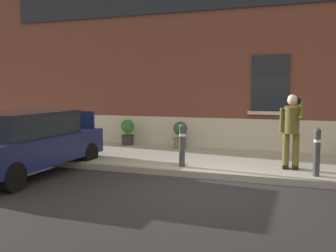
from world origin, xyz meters
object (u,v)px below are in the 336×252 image
at_px(person_on_phone, 291,127).
at_px(planter_charcoal, 128,131).
at_px(hatchback_car_navy, 28,141).
at_px(bollard_near_person, 317,150).
at_px(planter_olive, 180,134).
at_px(bollard_far_left, 182,143).

xyz_separation_m(person_on_phone, planter_charcoal, (-5.29, 2.28, -0.55)).
height_order(hatchback_car_navy, bollard_near_person, hatchback_car_navy).
distance_m(hatchback_car_navy, bollard_near_person, 6.58).
relative_size(person_on_phone, planter_charcoal, 2.03).
height_order(hatchback_car_navy, planter_olive, hatchback_car_navy).
distance_m(bollard_near_person, bollard_far_left, 3.03).
height_order(bollard_far_left, person_on_phone, person_on_phone).
bearing_deg(bollard_near_person, planter_olive, 146.19).
relative_size(hatchback_car_navy, planter_charcoal, 4.73).
bearing_deg(bollard_near_person, bollard_far_left, 180.00).
bearing_deg(bollard_near_person, planter_charcoal, 154.47).
distance_m(person_on_phone, planter_charcoal, 5.78).
relative_size(person_on_phone, planter_olive, 2.03).
xyz_separation_m(bollard_near_person, planter_charcoal, (-5.83, 2.79, -0.11)).
height_order(bollard_near_person, person_on_phone, person_on_phone).
height_order(bollard_near_person, bollard_far_left, same).
distance_m(person_on_phone, planter_olive, 4.02).
height_order(bollard_near_person, planter_olive, bollard_near_person).
bearing_deg(bollard_near_person, person_on_phone, 137.38).
distance_m(bollard_near_person, person_on_phone, 0.86).
relative_size(hatchback_car_navy, person_on_phone, 2.33).
bearing_deg(person_on_phone, planter_charcoal, 149.47).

